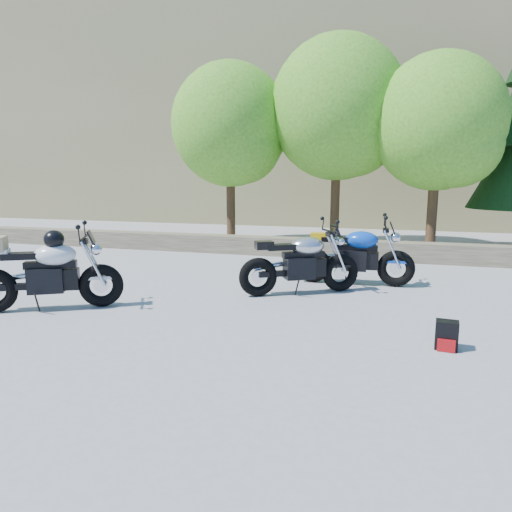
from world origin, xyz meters
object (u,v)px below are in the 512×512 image
Objects in this scene: white_bike at (47,271)px; blue_bike at (355,256)px; silver_bike at (301,264)px; backpack at (447,336)px.

blue_bike is at bearing 5.69° from white_bike.
silver_bike is 1.38m from blue_bike.
silver_bike is 0.88× the size of blue_bike.
silver_bike is at bearing -133.22° from blue_bike.
white_bike is at bearing -175.35° from backpack.
backpack is at bearing -74.81° from silver_bike.
backpack is at bearing -69.44° from blue_bike.
backpack is (2.31, -2.25, -0.39)m from silver_bike.
silver_bike is 3.25m from backpack.
white_bike is 6.09m from backpack.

